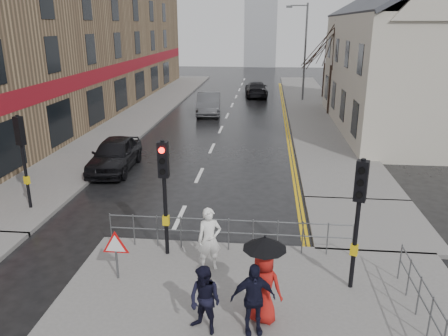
% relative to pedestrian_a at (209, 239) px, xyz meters
% --- Properties ---
extents(ground, '(120.00, 120.00, 0.00)m').
position_rel_pedestrian_a_xyz_m(ground, '(-1.53, 0.48, -1.01)').
color(ground, black).
rests_on(ground, ground).
extents(left_pavement, '(4.00, 44.00, 0.14)m').
position_rel_pedestrian_a_xyz_m(left_pavement, '(-8.03, 23.48, -0.94)').
color(left_pavement, '#605E5B').
rests_on(left_pavement, ground).
extents(right_pavement, '(4.00, 40.00, 0.14)m').
position_rel_pedestrian_a_xyz_m(right_pavement, '(4.97, 25.48, -0.94)').
color(right_pavement, '#605E5B').
rests_on(right_pavement, ground).
extents(pavement_bridge_right, '(4.00, 4.20, 0.14)m').
position_rel_pedestrian_a_xyz_m(pavement_bridge_right, '(4.97, 3.48, -0.94)').
color(pavement_bridge_right, '#605E5B').
rests_on(pavement_bridge_right, ground).
extents(building_left_terrace, '(8.00, 42.00, 10.00)m').
position_rel_pedestrian_a_xyz_m(building_left_terrace, '(-13.53, 22.48, 3.99)').
color(building_left_terrace, '#8F7352').
rests_on(building_left_terrace, ground).
extents(building_right_cream, '(9.00, 16.40, 10.10)m').
position_rel_pedestrian_a_xyz_m(building_right_cream, '(10.47, 18.48, 3.77)').
color(building_right_cream, '#B8AFA0').
rests_on(building_right_cream, ground).
extents(church_tower, '(5.00, 5.00, 18.00)m').
position_rel_pedestrian_a_xyz_m(church_tower, '(-0.03, 62.48, 7.99)').
color(church_tower, '#999CA2').
rests_on(church_tower, ground).
extents(traffic_signal_near_left, '(0.28, 0.27, 3.40)m').
position_rel_pedestrian_a_xyz_m(traffic_signal_near_left, '(-1.33, 0.67, 1.44)').
color(traffic_signal_near_left, black).
rests_on(traffic_signal_near_left, near_pavement).
extents(traffic_signal_near_right, '(0.34, 0.33, 3.40)m').
position_rel_pedestrian_a_xyz_m(traffic_signal_near_right, '(3.67, -0.53, 1.44)').
color(traffic_signal_near_right, black).
rests_on(traffic_signal_near_right, near_pavement).
extents(traffic_signal_far_left, '(0.34, 0.33, 3.40)m').
position_rel_pedestrian_a_xyz_m(traffic_signal_far_left, '(-7.03, 3.48, 1.44)').
color(traffic_signal_far_left, black).
rests_on(traffic_signal_far_left, left_pavement).
extents(guard_railing_front, '(7.14, 0.04, 1.00)m').
position_rel_pedestrian_a_xyz_m(guard_railing_front, '(0.42, 1.08, -0.15)').
color(guard_railing_front, '#595B5E').
rests_on(guard_railing_front, near_pavement).
extents(guard_railing_side, '(0.04, 4.54, 1.00)m').
position_rel_pedestrian_a_xyz_m(guard_railing_side, '(4.97, -2.27, -0.17)').
color(guard_railing_side, '#595B5E').
rests_on(guard_railing_side, near_pavement).
extents(warning_sign, '(0.80, 0.07, 1.35)m').
position_rel_pedestrian_a_xyz_m(warning_sign, '(-2.33, -0.73, 0.03)').
color(warning_sign, '#595B5E').
rests_on(warning_sign, near_pavement).
extents(street_lamp, '(1.83, 0.25, 8.00)m').
position_rel_pedestrian_a_xyz_m(street_lamp, '(4.29, 28.48, 3.69)').
color(street_lamp, '#595B5E').
rests_on(street_lamp, right_pavement).
extents(tree_near, '(2.40, 2.40, 6.58)m').
position_rel_pedestrian_a_xyz_m(tree_near, '(5.97, 22.48, 4.12)').
color(tree_near, black).
rests_on(tree_near, right_pavement).
extents(tree_far, '(2.40, 2.40, 5.64)m').
position_rel_pedestrian_a_xyz_m(tree_far, '(6.47, 30.48, 3.41)').
color(tree_far, black).
rests_on(tree_far, right_pavement).
extents(pedestrian_a, '(0.73, 0.57, 1.75)m').
position_rel_pedestrian_a_xyz_m(pedestrian_a, '(0.00, 0.00, 0.00)').
color(pedestrian_a, white).
rests_on(pedestrian_a, near_pavement).
extents(pedestrian_b, '(0.94, 0.87, 1.55)m').
position_rel_pedestrian_a_xyz_m(pedestrian_b, '(0.24, -2.56, -0.10)').
color(pedestrian_b, black).
rests_on(pedestrian_b, near_pavement).
extents(pedestrian_with_umbrella, '(0.99, 0.96, 2.08)m').
position_rel_pedestrian_a_xyz_m(pedestrian_with_umbrella, '(1.47, -2.06, 0.25)').
color(pedestrian_with_umbrella, '#AF1914').
rests_on(pedestrian_with_umbrella, near_pavement).
extents(pedestrian_d, '(1.03, 0.60, 1.64)m').
position_rel_pedestrian_a_xyz_m(pedestrian_d, '(1.26, -2.47, -0.05)').
color(pedestrian_d, black).
rests_on(pedestrian_d, near_pavement).
extents(car_parked, '(1.97, 4.49, 1.51)m').
position_rel_pedestrian_a_xyz_m(car_parked, '(-5.53, 8.37, -0.26)').
color(car_parked, black).
rests_on(car_parked, ground).
extents(car_mid, '(2.17, 4.99, 1.60)m').
position_rel_pedestrian_a_xyz_m(car_mid, '(-2.98, 21.97, -0.22)').
color(car_mid, '#3F4044').
rests_on(car_mid, ground).
extents(car_far, '(2.36, 4.98, 1.40)m').
position_rel_pedestrian_a_xyz_m(car_far, '(0.33, 30.67, -0.31)').
color(car_far, black).
rests_on(car_far, ground).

